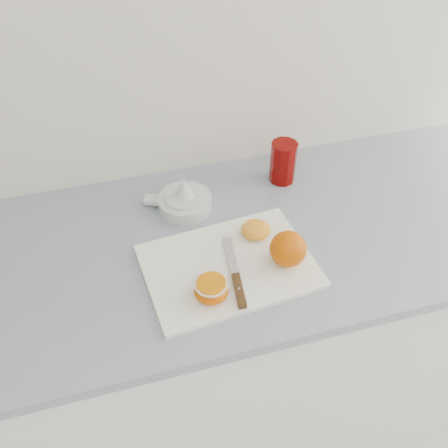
% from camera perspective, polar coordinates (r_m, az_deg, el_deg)
% --- Properties ---
extents(counter, '(2.60, 0.64, 0.89)m').
position_cam_1_polar(counter, '(1.59, 3.76, -12.19)').
color(counter, white).
rests_on(counter, ground).
extents(cutting_board, '(0.40, 0.30, 0.01)m').
position_cam_1_polar(cutting_board, '(1.15, 0.55, -4.81)').
color(cutting_board, white).
rests_on(cutting_board, counter).
extents(whole_orange, '(0.08, 0.08, 0.08)m').
position_cam_1_polar(whole_orange, '(1.13, 7.33, -2.85)').
color(whole_orange, '#DF5703').
rests_on(whole_orange, cutting_board).
extents(half_orange, '(0.07, 0.07, 0.05)m').
position_cam_1_polar(half_orange, '(1.07, -1.47, -7.51)').
color(half_orange, '#DF5703').
rests_on(half_orange, cutting_board).
extents(squeezed_shell, '(0.07, 0.07, 0.03)m').
position_cam_1_polar(squeezed_shell, '(1.20, 3.67, -0.63)').
color(squeezed_shell, orange).
rests_on(squeezed_shell, cutting_board).
extents(paring_knife, '(0.04, 0.21, 0.01)m').
position_cam_1_polar(paring_knife, '(1.10, 1.56, -6.86)').
color(paring_knife, '#483014').
rests_on(paring_knife, cutting_board).
extents(citrus_juicer, '(0.17, 0.14, 0.09)m').
position_cam_1_polar(citrus_juicer, '(1.29, -4.57, 2.74)').
color(citrus_juicer, white).
rests_on(citrus_juicer, counter).
extents(red_tumbler, '(0.07, 0.07, 0.12)m').
position_cam_1_polar(red_tumbler, '(1.37, 6.75, 6.89)').
color(red_tumbler, '#6C0200').
rests_on(red_tumbler, counter).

